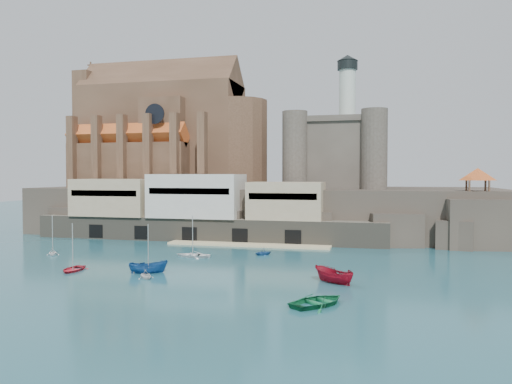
{
  "coord_description": "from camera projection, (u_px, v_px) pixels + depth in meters",
  "views": [
    {
      "loc": [
        25.28,
        -69.26,
        12.92
      ],
      "look_at": [
        -0.04,
        32.0,
        9.27
      ],
      "focal_mm": 35.0,
      "sensor_mm": 36.0,
      "label": 1
    }
  ],
  "objects": [
    {
      "name": "ground",
      "position": [
        204.0,
        262.0,
        73.73
      ],
      "size": [
        300.0,
        300.0,
        0.0
      ],
      "primitive_type": "plane",
      "color": "#1A4A56",
      "rests_on": "ground"
    },
    {
      "name": "promontory",
      "position": [
        263.0,
        210.0,
        111.77
      ],
      "size": [
        100.0,
        36.0,
        10.0
      ],
      "color": "#2C2621",
      "rests_on": "ground"
    },
    {
      "name": "quay",
      "position": [
        195.0,
        209.0,
        98.36
      ],
      "size": [
        70.0,
        12.0,
        13.05
      ],
      "color": "#625D4F",
      "rests_on": "ground"
    },
    {
      "name": "church",
      "position": [
        169.0,
        136.0,
        119.38
      ],
      "size": [
        47.0,
        25.93,
        30.51
      ],
      "color": "#4A3322",
      "rests_on": "promontory"
    },
    {
      "name": "castle_keep",
      "position": [
        337.0,
        150.0,
        109.02
      ],
      "size": [
        21.2,
        21.2,
        29.3
      ],
      "color": "#433D35",
      "rests_on": "promontory"
    },
    {
      "name": "rock_outcrop",
      "position": [
        477.0,
        225.0,
        88.46
      ],
      "size": [
        14.5,
        10.5,
        8.7
      ],
      "color": "#2C2621",
      "rests_on": "ground"
    },
    {
      "name": "pavilion",
      "position": [
        478.0,
        176.0,
        88.31
      ],
      "size": [
        6.4,
        6.4,
        5.4
      ],
      "color": "#4A3322",
      "rests_on": "rock_outcrop"
    },
    {
      "name": "boat_0",
      "position": [
        73.0,
        271.0,
        66.95
      ],
      "size": [
        3.63,
        1.55,
        4.93
      ],
      "primitive_type": "imported",
      "rotation": [
        0.0,
        0.0,
        0.16
      ],
      "color": "red",
      "rests_on": "ground"
    },
    {
      "name": "boat_1",
      "position": [
        146.0,
        278.0,
        62.07
      ],
      "size": [
        2.69,
        2.75,
        2.77
      ],
      "primitive_type": "imported",
      "rotation": [
        0.0,
        0.0,
        0.83
      ],
      "color": "silver",
      "rests_on": "ground"
    },
    {
      "name": "boat_2",
      "position": [
        148.0,
        273.0,
        65.46
      ],
      "size": [
        2.59,
        2.56,
        5.07
      ],
      "primitive_type": "imported",
      "rotation": [
        0.0,
        0.0,
        2.01
      ],
      "color": "navy",
      "rests_on": "ground"
    },
    {
      "name": "boat_3",
      "position": [
        318.0,
        305.0,
        49.38
      ],
      "size": [
        4.48,
        3.9,
        6.48
      ],
      "primitive_type": "imported",
      "rotation": [
        0.0,
        0.0,
        2.48
      ],
      "color": "#13673B",
      "rests_on": "ground"
    },
    {
      "name": "boat_4",
      "position": [
        53.0,
        255.0,
        80.02
      ],
      "size": [
        2.79,
        2.34,
        2.77
      ],
      "primitive_type": "imported",
      "rotation": [
        0.0,
        0.0,
        3.58
      ],
      "color": "white",
      "rests_on": "ground"
    },
    {
      "name": "boat_5",
      "position": [
        333.0,
        283.0,
        59.43
      ],
      "size": [
        3.0,
        2.99,
        5.64
      ],
      "primitive_type": "imported",
      "rotation": [
        0.0,
        0.0,
        4.11
      ],
      "color": "maroon",
      "rests_on": "ground"
    },
    {
      "name": "boat_6",
      "position": [
        193.0,
        257.0,
        78.43
      ],
      "size": [
        1.38,
        4.01,
        5.52
      ],
      "primitive_type": "imported",
      "rotation": [
        0.0,
        0.0,
        4.65
      ],
      "color": "white",
      "rests_on": "ground"
    },
    {
      "name": "boat_7",
      "position": [
        263.0,
        255.0,
        80.11
      ],
      "size": [
        2.86,
        2.9,
        2.93
      ],
      "primitive_type": "imported",
      "rotation": [
        0.0,
        0.0,
        5.47
      ],
      "color": "#235390",
      "rests_on": "ground"
    }
  ]
}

